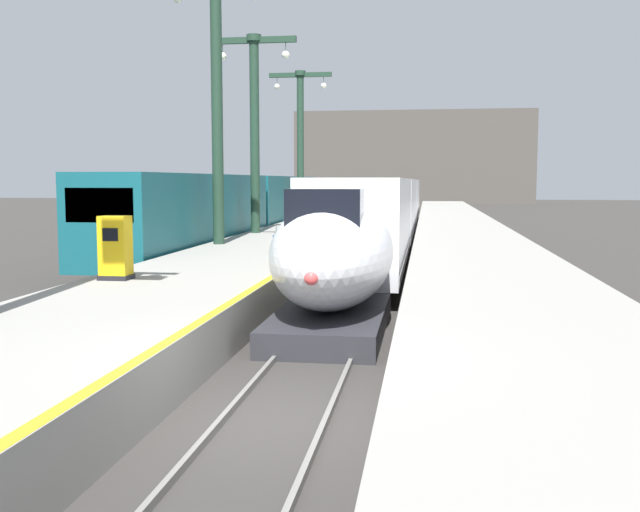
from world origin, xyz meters
TOP-DOWN VIEW (x-y plane):
  - ground_plane at (0.00, 0.00)m, footprint 260.00×260.00m
  - platform_left at (-4.05, 24.75)m, footprint 4.80×110.00m
  - platform_right at (4.05, 24.75)m, footprint 4.80×110.00m
  - platform_left_safety_stripe at (-1.77, 24.75)m, footprint 0.20×107.80m
  - rail_main_left at (-0.75, 27.50)m, footprint 0.08×110.00m
  - rail_main_right at (0.75, 27.50)m, footprint 0.08×110.00m
  - rail_secondary_left at (-8.85, 27.50)m, footprint 0.08×110.00m
  - rail_secondary_right at (-7.35, 27.50)m, footprint 0.08×110.00m
  - highspeed_train_main at (0.00, 31.19)m, footprint 2.92×57.01m
  - regional_train_adjacent at (-8.10, 29.91)m, footprint 2.85×36.60m
  - station_column_mid at (-5.90, 17.62)m, footprint 4.00×0.68m
  - station_column_far at (-5.90, 23.88)m, footprint 4.00×0.68m
  - station_column_distant at (-5.90, 36.53)m, footprint 4.00×0.68m
  - passenger_near_edge at (-2.20, 14.45)m, footprint 0.57×0.24m
  - rolling_suitcase at (-2.89, 14.64)m, footprint 0.40×0.22m
  - ticket_machine_yellow at (-5.55, 7.15)m, footprint 0.76×0.62m
  - terminus_back_wall at (0.00, 102.00)m, footprint 36.00×2.00m

SIDE VIEW (x-z plane):
  - ground_plane at x=0.00m, z-range 0.00..0.00m
  - rail_main_left at x=-0.75m, z-range 0.00..0.12m
  - rail_main_right at x=0.75m, z-range 0.00..0.12m
  - rail_secondary_left at x=-8.85m, z-range 0.00..0.12m
  - rail_secondary_right at x=-7.35m, z-range 0.00..0.12m
  - platform_left at x=-4.05m, z-range 0.00..1.05m
  - platform_right at x=4.05m, z-range 0.00..1.05m
  - platform_left_safety_stripe at x=-1.77m, z-range 1.05..1.06m
  - rolling_suitcase at x=-2.89m, z-range 0.86..1.85m
  - ticket_machine_yellow at x=-5.55m, z-range 0.99..2.59m
  - highspeed_train_main at x=0.00m, z-range 0.16..3.76m
  - passenger_near_edge at x=-2.20m, z-range 1.19..2.88m
  - regional_train_adjacent at x=-8.10m, z-range 0.23..4.03m
  - station_column_far at x=-5.90m, z-range 1.98..11.19m
  - station_column_distant at x=-5.90m, z-range 1.99..11.38m
  - terminus_back_wall at x=0.00m, z-range 0.00..14.00m
  - station_column_mid at x=-5.90m, z-range 2.02..12.38m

